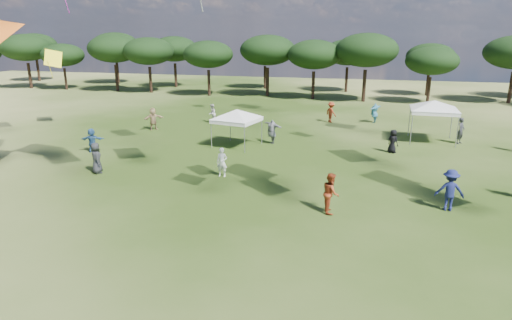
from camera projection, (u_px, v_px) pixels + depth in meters
The scene contains 4 objects.
tree_line at pixel (359, 51), 50.57m from camera, with size 108.78×17.63×7.77m.
tent_left at pixel (237, 111), 28.62m from camera, with size 5.34×5.34×2.83m.
tent_right at pixel (435, 102), 29.80m from camera, with size 6.24×6.24×3.24m.
festival_crowd at pixel (308, 135), 28.79m from camera, with size 28.04×22.22×1.91m.
Camera 1 is at (3.81, -6.14, 7.34)m, focal length 30.00 mm.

